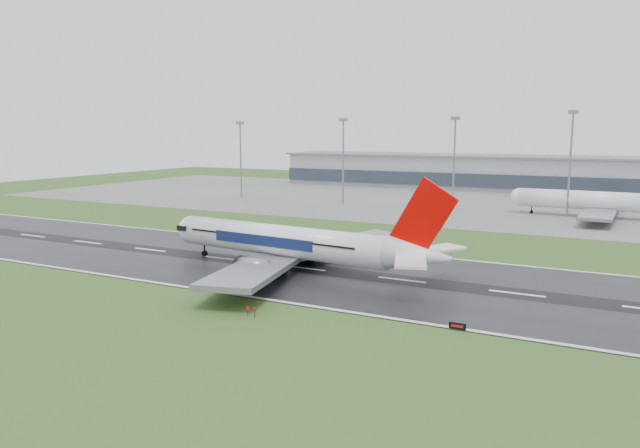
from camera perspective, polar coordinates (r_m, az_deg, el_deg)
The scene contains 11 objects.
ground at distance 107.70m, azimuth 7.94°, elevation -5.43°, with size 520.00×520.00×0.00m, color #2D4F1D.
runway at distance 107.69m, azimuth 7.95°, elevation -5.40°, with size 400.00×45.00×0.10m, color black.
apron at distance 227.80m, azimuth 18.41°, elevation 1.79°, with size 400.00×130.00×0.08m, color slate.
terminal at distance 286.35m, azimuth 20.36°, elevation 4.56°, with size 240.00×36.00×15.00m, color #93949D.
main_airliner at distance 112.29m, azimuth -2.18°, elevation 0.04°, with size 61.74×58.80×18.23m, color white, non-canonical shape.
parked_airliner at distance 201.86m, azimuth 25.62°, elevation 2.92°, with size 57.38×53.42×16.82m, color white, non-canonical shape.
runway_sign at distance 82.72m, azimuth 13.19°, elevation -9.65°, with size 2.30×0.26×1.04m, color black, non-canonical shape.
floodmast_0 at distance 242.35m, azimuth -7.69°, elevation 6.06°, with size 0.64×0.64×29.52m, color gray.
floodmast_1 at distance 219.38m, azimuth 2.26°, elevation 5.94°, with size 0.64×0.64×30.32m, color gray.
floodmast_2 at distance 205.40m, azimuth 12.86°, elevation 5.55°, with size 0.64×0.64×30.46m, color gray.
floodmast_3 at distance 199.49m, azimuth 23.07°, elevation 5.18°, with size 0.64×0.64×31.98m, color gray.
Camera 1 is at (34.01, -98.68, 26.54)m, focal length 33.00 mm.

